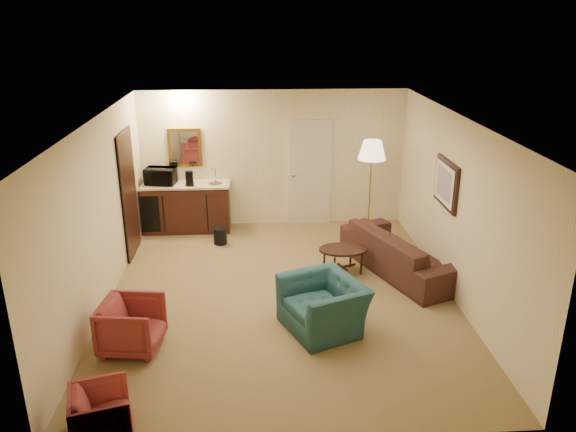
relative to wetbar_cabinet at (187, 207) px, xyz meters
name	(u,v)px	position (x,y,z in m)	size (l,w,h in m)	color
ground	(281,295)	(1.65, -2.72, -0.46)	(6.00, 6.00, 0.00)	olive
room_walls	(272,169)	(1.55, -1.95, 1.26)	(5.02, 6.01, 2.61)	beige
wetbar_cabinet	(187,207)	(0.00, 0.00, 0.00)	(1.64, 0.58, 0.92)	#3D1A13
sofa	(402,245)	(3.60, -2.02, -0.01)	(2.30, 0.67, 0.90)	black
teal_armchair	(323,297)	(2.15, -3.67, -0.01)	(1.03, 0.67, 0.90)	#1E4B4C
rose_chair_near	(132,323)	(-0.25, -4.01, -0.10)	(0.70, 0.65, 0.72)	maroon
rose_chair_far	(101,411)	(-0.25, -5.52, -0.17)	(0.56, 0.53, 0.58)	maroon
coffee_table	(343,261)	(2.66, -2.07, -0.24)	(0.77, 0.52, 0.44)	black
floor_lamp	(370,190)	(3.35, -0.61, 0.46)	(0.49, 0.49, 1.84)	#AD8D39
waste_bin	(220,236)	(0.65, -0.72, -0.31)	(0.24, 0.24, 0.30)	black
microwave	(160,174)	(-0.45, 0.03, 0.65)	(0.55, 0.30, 0.37)	black
coffee_maker	(189,178)	(0.09, -0.11, 0.60)	(0.14, 0.14, 0.27)	black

